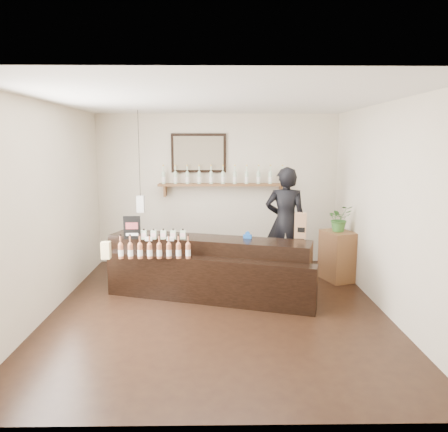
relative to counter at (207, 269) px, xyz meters
The scene contains 10 objects.
ground 0.73m from the counter, 75.15° to the right, with size 5.00×5.00×0.00m, color black.
room_shell 1.43m from the counter, 75.15° to the right, with size 5.00×5.00×5.00m.
back_wall_decor 2.24m from the counter, 89.95° to the left, with size 2.66×0.96×1.69m.
counter is the anchor object (origin of this frame).
promo_sign 1.27m from the counter, behind, with size 0.25×0.03×0.35m.
paper_bag 1.53m from the counter, ahead, with size 0.20×0.17×0.38m.
tape_dispenser 0.78m from the counter, ahead, with size 0.13×0.08×0.11m.
side_cabinet 2.27m from the counter, 18.60° to the left, with size 0.57×0.67×0.83m.
potted_plant 2.36m from the counter, 18.60° to the left, with size 0.39×0.34×0.43m, color #386E2C.
shopkeeper 1.75m from the counter, 36.48° to the left, with size 0.77×0.51×2.12m, color black.
Camera 1 is at (0.00, -5.71, 2.26)m, focal length 35.00 mm.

